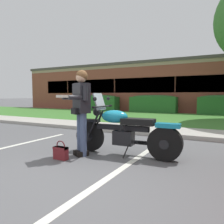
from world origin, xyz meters
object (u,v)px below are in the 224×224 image
Objects in this scene: rider_person at (80,105)px; handbag at (61,152)px; motorcycle at (128,132)px; hedge_center_left at (153,104)px; brick_building at (186,88)px; hedge_left at (98,103)px.

rider_person is 0.97m from handbag.
motorcycle is 0.71× the size of hedge_center_left.
brick_building reaches higher than motorcycle.
handbag is (-1.04, -0.80, -0.34)m from motorcycle.
rider_person reaches higher than motorcycle.
brick_building is at bearing 44.25° from hedge_left.
motorcycle is 15.89m from brick_building.
hedge_left is (-6.83, 10.26, 0.16)m from motorcycle.
motorcycle is 0.70× the size of hedge_left.
motorcycle is 10.56m from hedge_center_left.
hedge_left reaches higher than handbag.
handbag is 0.11× the size of hedge_left.
rider_person reaches higher than hedge_left.
hedge_left is 0.12× the size of brick_building.
hedge_left is 4.35m from hedge_center_left.
hedge_left is (-5.97, 10.67, -0.36)m from rider_person.
hedge_left is at bearing 117.62° from handbag.
rider_person is 16.22m from brick_building.
hedge_center_left is 0.12× the size of brick_building.
hedge_center_left is at bearing 97.41° from handbag.
rider_person is 10.79m from hedge_center_left.
hedge_left is 8.01m from brick_building.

